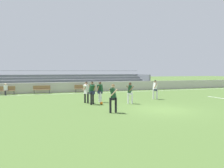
{
  "coord_description": "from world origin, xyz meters",
  "views": [
    {
      "loc": [
        -7.63,
        -12.02,
        2.43
      ],
      "look_at": [
        -1.42,
        5.61,
        1.36
      ],
      "focal_mm": 35.35,
      "sensor_mm": 36.0,
      "label": 1
    }
  ],
  "objects_px": {
    "bench_far_left": "(6,90)",
    "player_dark_wide_right": "(113,96)",
    "bench_centre_sideline": "(42,89)",
    "player_dark_challenging": "(100,90)",
    "bleacher_stand": "(70,82)",
    "player_dark_pressing_high": "(92,91)",
    "player_white_deep_cover": "(155,88)",
    "soccer_ball": "(101,103)",
    "player_white_overlapping": "(86,90)",
    "bench_near_bin": "(82,88)",
    "spectator_seated": "(6,88)",
    "player_dark_dropping_back": "(130,91)"
  },
  "relations": [
    {
      "from": "bench_near_bin",
      "to": "player_dark_dropping_back",
      "type": "distance_m",
      "value": 9.94
    },
    {
      "from": "bench_centre_sideline",
      "to": "spectator_seated",
      "type": "relative_size",
      "value": 1.49
    },
    {
      "from": "bench_centre_sideline",
      "to": "player_white_deep_cover",
      "type": "height_order",
      "value": "player_white_deep_cover"
    },
    {
      "from": "player_dark_wide_right",
      "to": "soccer_ball",
      "type": "height_order",
      "value": "player_dark_wide_right"
    },
    {
      "from": "player_dark_pressing_high",
      "to": "player_dark_dropping_back",
      "type": "bearing_deg",
      "value": -10.97
    },
    {
      "from": "bleacher_stand",
      "to": "soccer_ball",
      "type": "xyz_separation_m",
      "value": [
        0.16,
        -13.78,
        -0.96
      ]
    },
    {
      "from": "spectator_seated",
      "to": "player_dark_pressing_high",
      "type": "xyz_separation_m",
      "value": [
        6.77,
        -9.15,
        0.3
      ]
    },
    {
      "from": "spectator_seated",
      "to": "player_dark_challenging",
      "type": "bearing_deg",
      "value": -47.12
    },
    {
      "from": "bench_far_left",
      "to": "bench_centre_sideline",
      "type": "distance_m",
      "value": 3.54
    },
    {
      "from": "player_dark_wide_right",
      "to": "soccer_ball",
      "type": "relative_size",
      "value": 7.67
    },
    {
      "from": "bench_far_left",
      "to": "player_dark_wide_right",
      "type": "relative_size",
      "value": 1.07
    },
    {
      "from": "bench_far_left",
      "to": "player_white_deep_cover",
      "type": "bearing_deg",
      "value": -32.65
    },
    {
      "from": "player_dark_challenging",
      "to": "player_white_deep_cover",
      "type": "bearing_deg",
      "value": 2.37
    },
    {
      "from": "player_dark_dropping_back",
      "to": "soccer_ball",
      "type": "relative_size",
      "value": 7.32
    },
    {
      "from": "player_dark_pressing_high",
      "to": "soccer_ball",
      "type": "height_order",
      "value": "player_dark_pressing_high"
    },
    {
      "from": "player_dark_dropping_back",
      "to": "spectator_seated",
      "type": "bearing_deg",
      "value": 134.62
    },
    {
      "from": "bench_near_bin",
      "to": "player_white_overlapping",
      "type": "xyz_separation_m",
      "value": [
        -1.43,
        -8.37,
        0.43
      ]
    },
    {
      "from": "player_dark_wide_right",
      "to": "player_white_overlapping",
      "type": "height_order",
      "value": "player_dark_wide_right"
    },
    {
      "from": "bleacher_stand",
      "to": "player_dark_pressing_high",
      "type": "height_order",
      "value": "bleacher_stand"
    },
    {
      "from": "spectator_seated",
      "to": "player_dark_pressing_high",
      "type": "height_order",
      "value": "player_dark_pressing_high"
    },
    {
      "from": "bench_far_left",
      "to": "player_white_overlapping",
      "type": "xyz_separation_m",
      "value": [
        6.55,
        -8.37,
        0.43
      ]
    },
    {
      "from": "bench_near_bin",
      "to": "player_dark_pressing_high",
      "type": "bearing_deg",
      "value": -97.45
    },
    {
      "from": "bleacher_stand",
      "to": "player_white_deep_cover",
      "type": "bearing_deg",
      "value": -66.17
    },
    {
      "from": "player_white_overlapping",
      "to": "soccer_ball",
      "type": "height_order",
      "value": "player_white_overlapping"
    },
    {
      "from": "player_dark_wide_right",
      "to": "spectator_seated",
      "type": "bearing_deg",
      "value": 119.32
    },
    {
      "from": "bench_near_bin",
      "to": "bench_centre_sideline",
      "type": "relative_size",
      "value": 1.0
    },
    {
      "from": "spectator_seated",
      "to": "player_white_deep_cover",
      "type": "relative_size",
      "value": 0.72
    },
    {
      "from": "player_white_overlapping",
      "to": "spectator_seated",
      "type": "bearing_deg",
      "value": 128.42
    },
    {
      "from": "player_dark_pressing_high",
      "to": "soccer_ball",
      "type": "distance_m",
      "value": 1.12
    },
    {
      "from": "bench_far_left",
      "to": "player_dark_challenging",
      "type": "bearing_deg",
      "value": -47.52
    },
    {
      "from": "player_dark_challenging",
      "to": "soccer_ball",
      "type": "height_order",
      "value": "player_dark_challenging"
    },
    {
      "from": "bleacher_stand",
      "to": "player_dark_pressing_high",
      "type": "distance_m",
      "value": 13.51
    },
    {
      "from": "bleacher_stand",
      "to": "spectator_seated",
      "type": "xyz_separation_m",
      "value": [
        -7.23,
        -4.36,
        -0.37
      ]
    },
    {
      "from": "soccer_ball",
      "to": "bench_near_bin",
      "type": "bearing_deg",
      "value": 86.46
    },
    {
      "from": "bench_near_bin",
      "to": "bench_centre_sideline",
      "type": "xyz_separation_m",
      "value": [
        -4.44,
        0.0,
        0.0
      ]
    },
    {
      "from": "spectator_seated",
      "to": "player_dark_dropping_back",
      "type": "relative_size",
      "value": 0.75
    },
    {
      "from": "player_dark_wide_right",
      "to": "player_dark_dropping_back",
      "type": "distance_m",
      "value": 3.87
    },
    {
      "from": "player_dark_wide_right",
      "to": "player_white_deep_cover",
      "type": "xyz_separation_m",
      "value": [
        5.56,
        4.68,
        -0.01
      ]
    },
    {
      "from": "bench_near_bin",
      "to": "player_dark_challenging",
      "type": "distance_m",
      "value": 8.36
    },
    {
      "from": "player_white_deep_cover",
      "to": "spectator_seated",
      "type": "bearing_deg",
      "value": 147.72
    },
    {
      "from": "player_dark_challenging",
      "to": "player_dark_wide_right",
      "type": "xyz_separation_m",
      "value": [
        -0.51,
        -4.47,
        0.04
      ]
    },
    {
      "from": "spectator_seated",
      "to": "player_dark_challenging",
      "type": "height_order",
      "value": "player_dark_challenging"
    },
    {
      "from": "bench_centre_sideline",
      "to": "bench_far_left",
      "type": "bearing_deg",
      "value": 180.0
    },
    {
      "from": "spectator_seated",
      "to": "player_white_deep_cover",
      "type": "xyz_separation_m",
      "value": [
        12.69,
        -8.02,
        0.3
      ]
    },
    {
      "from": "spectator_seated",
      "to": "player_white_overlapping",
      "type": "xyz_separation_m",
      "value": [
        6.55,
        -8.25,
        0.27
      ]
    },
    {
      "from": "bench_centre_sideline",
      "to": "player_dark_pressing_high",
      "type": "xyz_separation_m",
      "value": [
        3.23,
        -9.26,
        0.46
      ]
    },
    {
      "from": "bench_centre_sideline",
      "to": "player_dark_wide_right",
      "type": "bearing_deg",
      "value": -74.32
    },
    {
      "from": "bench_centre_sideline",
      "to": "soccer_ball",
      "type": "height_order",
      "value": "bench_centre_sideline"
    },
    {
      "from": "bench_near_bin",
      "to": "player_white_overlapping",
      "type": "relative_size",
      "value": 1.1
    },
    {
      "from": "bleacher_stand",
      "to": "player_white_deep_cover",
      "type": "xyz_separation_m",
      "value": [
        5.47,
        -12.38,
        -0.07
      ]
    }
  ]
}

